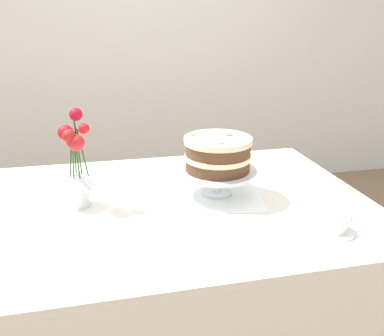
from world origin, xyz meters
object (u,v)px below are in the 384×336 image
Objects in this scene: layer_cake at (218,153)px; flower_vase at (77,165)px; dining_table at (176,228)px; teacup at (334,225)px; cake_stand at (217,174)px.

layer_cake is 0.49m from flower_vase.
flower_vase reaches higher than layer_cake.
dining_table is 10.64× the size of teacup.
teacup is at bearing -51.97° from layer_cake.
dining_table is 0.54m from teacup.
teacup is (0.27, -0.35, -0.06)m from cake_stand.
flower_vase reaches higher than dining_table.
layer_cake is at bearing 128.03° from teacup.
cake_stand is at bearing 128.02° from teacup.
flower_vase is (-0.49, 0.01, -0.01)m from layer_cake.
cake_stand is (0.16, 0.05, 0.18)m from dining_table.
teacup is (0.44, -0.29, 0.12)m from dining_table.
flower_vase is at bearing 178.68° from layer_cake.
cake_stand is at bearing 17.83° from dining_table.
teacup is at bearing -25.16° from flower_vase.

